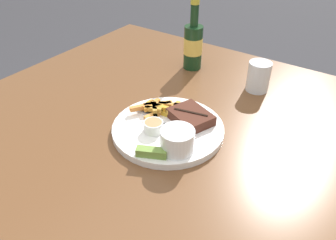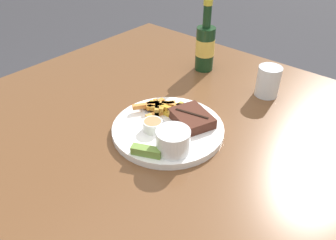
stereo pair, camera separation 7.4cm
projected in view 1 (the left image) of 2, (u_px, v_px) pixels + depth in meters
dining_table at (168, 153)px, 0.91m from camera, size 1.26×1.18×0.74m
dinner_plate at (168, 129)px, 0.87m from camera, size 0.29×0.29×0.02m
steak_portion at (191, 117)px, 0.87m from camera, size 0.13×0.12×0.03m
fries_pile at (159, 108)px, 0.91m from camera, size 0.13×0.11×0.02m
coleslaw_cup at (177, 139)px, 0.77m from camera, size 0.08×0.08×0.06m
dipping_sauce_cup at (153, 126)px, 0.84m from camera, size 0.05×0.05×0.03m
pickle_spear at (152, 152)px, 0.76m from camera, size 0.07×0.05×0.02m
fork_utensil at (147, 115)px, 0.90m from camera, size 0.13×0.03×0.00m
knife_utensil at (181, 121)px, 0.87m from camera, size 0.04×0.17×0.01m
beer_bottle at (193, 45)px, 1.13m from camera, size 0.07×0.07×0.24m
drinking_glass at (259, 76)px, 1.02m from camera, size 0.07×0.07×0.09m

